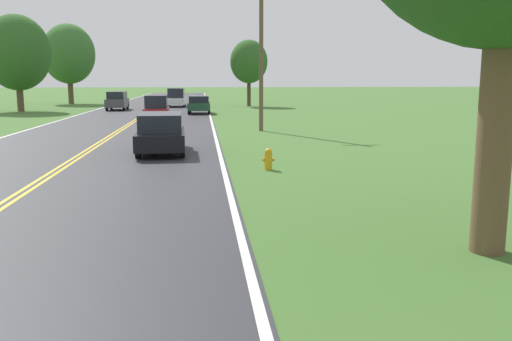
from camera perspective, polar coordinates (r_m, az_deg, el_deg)
fire_hydrant at (r=18.16m, az=1.31°, el=1.24°), size 0.43×0.27×0.73m
utility_pole_midground at (r=31.76m, az=0.55°, el=12.97°), size 1.80×0.24×9.42m
tree_left_verge at (r=55.64m, az=-23.86°, el=11.27°), size 6.02×6.02×8.87m
tree_right_cluster at (r=70.34m, az=-19.12°, el=11.51°), size 6.21×6.21×9.55m
tree_far_back at (r=60.52m, az=-0.76°, el=11.38°), size 4.10×4.10×7.24m
car_black_van_approaching at (r=22.56m, az=-9.96°, el=3.99°), size 2.05×4.55×1.63m
car_red_van_mid_near at (r=40.43m, az=-10.43°, el=6.54°), size 1.89×4.14×1.84m
car_dark_green_suv_mid_far at (r=47.90m, az=-6.00°, el=6.98°), size 1.98×3.96×1.55m
car_dark_grey_van_receding at (r=54.82m, az=-14.40°, el=7.16°), size 1.81×4.11×1.80m
car_white_van_distant at (r=60.13m, az=-8.39°, el=7.63°), size 1.95×4.72×2.01m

